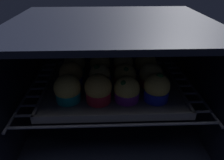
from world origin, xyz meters
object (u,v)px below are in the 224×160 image
muffin_row2_col0 (75,65)px  muffin_row0_col0 (68,89)px  muffin_row0_col1 (98,89)px  muffin_row2_col3 (146,65)px  muffin_row1_col3 (151,76)px  muffin_row2_col2 (124,64)px  muffin_row0_col2 (127,90)px  muffin_row0_col3 (157,88)px  muffin_row1_col0 (71,75)px  muffin_row1_col2 (125,76)px  muffin_row1_col1 (100,76)px  muffin_row2_col1 (100,65)px  baking_tray (112,86)px

muffin_row2_col0 → muffin_row0_col0: bearing=-90.3°
muffin_row0_col1 → muffin_row2_col3: muffin_row0_col1 is taller
muffin_row1_col3 → muffin_row2_col2: muffin_row2_col2 is taller
muffin_row0_col2 → muffin_row0_col3: 8.46cm
muffin_row1_col0 → muffin_row2_col3: size_ratio=1.08×
muffin_row0_col0 → muffin_row0_col3: muffin_row0_col3 is taller
muffin_row1_col2 → muffin_row2_col2: bearing=88.1°
muffin_row1_col1 → muffin_row1_col2: bearing=-3.7°
muffin_row0_col0 → muffin_row0_col1: 8.64cm
muffin_row0_col2 → muffin_row2_col1: 18.61cm
muffin_row1_col2 → muffin_row1_col0: bearing=178.3°
muffin_row1_col0 → muffin_row1_col1: (8.96, 0.02, -0.65)cm
muffin_row1_col2 → muffin_row2_col0: (-16.79, 8.31, 0.53)cm
muffin_row1_col2 → muffin_row2_col0: muffin_row2_col0 is taller
muffin_row0_col0 → muffin_row0_col1: muffin_row0_col1 is taller
muffin_row0_col3 → muffin_row1_col0: (-25.12, 8.91, 0.02)cm
muffin_row0_col1 → muffin_row2_col2: size_ratio=1.08×
muffin_row2_col1 → muffin_row2_col2: same height
muffin_row0_col2 → muffin_row1_col0: size_ratio=0.89×
muffin_row1_col1 → muffin_row2_col1: 8.18cm
baking_tray → muffin_row2_col2: muffin_row2_col2 is taller
muffin_row0_col0 → muffin_row2_col3: muffin_row0_col0 is taller
muffin_row1_col0 → muffin_row1_col1: size_ratio=1.08×
baking_tray → muffin_row1_col2: muffin_row1_col2 is taller
muffin_row2_col0 → muffin_row2_col3: bearing=0.4°
muffin_row0_col3 → baking_tray: bearing=145.0°
muffin_row1_col1 → muffin_row2_col2: 11.73cm
muffin_row0_col0 → muffin_row0_col2: (16.60, -0.44, -0.35)cm
muffin_row0_col1 → muffin_row0_col2: (8.00, 0.29, -0.70)cm
muffin_row1_col3 → muffin_row1_col2: bearing=-179.5°
muffin_row0_col1 → muffin_row2_col1: bearing=89.1°
muffin_row0_col1 → muffin_row1_col3: bearing=27.5°
baking_tray → muffin_row0_col2: (3.85, -8.42, 3.67)cm
muffin_row1_col0 → muffin_row1_col2: (16.95, -0.50, -0.51)cm
muffin_row2_col1 → muffin_row1_col2: bearing=-47.4°
muffin_row0_col3 → muffin_row2_col1: 23.53cm
muffin_row0_col0 → muffin_row1_col2: size_ratio=1.07×
muffin_row1_col0 → muffin_row0_col1: bearing=-46.1°
muffin_row2_col2 → muffin_row1_col0: bearing=-154.2°
muffin_row2_col1 → muffin_row1_col3: bearing=-27.9°
muffin_row1_col1 → muffin_row2_col0: muffin_row2_col0 is taller
muffin_row0_col2 → muffin_row1_col0: 18.84cm
muffin_row0_col2 → muffin_row2_col3: size_ratio=0.97×
muffin_row0_col2 → muffin_row2_col2: muffin_row2_col2 is taller
muffin_row0_col1 → muffin_row1_col3: muffin_row0_col1 is taller
baking_tray → muffin_row1_col3: muffin_row1_col3 is taller
baking_tray → muffin_row2_col0: bearing=147.3°
muffin_row0_col1 → muffin_row2_col0: muffin_row2_col0 is taller
baking_tray → muffin_row2_col3: (12.25, 8.31, 3.73)cm
muffin_row0_col0 → muffin_row2_col1: size_ratio=1.03×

